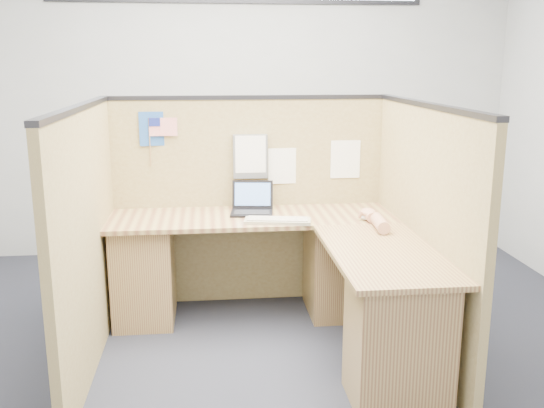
{
  "coord_description": "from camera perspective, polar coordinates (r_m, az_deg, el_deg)",
  "views": [
    {
      "loc": [
        -0.29,
        -3.35,
        1.76
      ],
      "look_at": [
        0.12,
        0.5,
        0.85
      ],
      "focal_mm": 40.0,
      "sensor_mm": 36.0,
      "label": 1
    }
  ],
  "objects": [
    {
      "name": "paper_right",
      "position": [
        4.49,
        6.92,
        4.2
      ],
      "size": [
        0.22,
        0.0,
        0.28
      ],
      "primitive_type": "cube",
      "rotation": [
        0.0,
        0.0,
        0.0
      ],
      "color": "white",
      "rests_on": "cubicle_partitions"
    },
    {
      "name": "laptop",
      "position": [
        4.25,
        -1.97,
        -0.1
      ],
      "size": [
        0.31,
        0.31,
        0.21
      ],
      "rotation": [
        0.0,
        0.0,
        -0.12
      ],
      "color": "black",
      "rests_on": "l_desk"
    },
    {
      "name": "mouse",
      "position": [
        4.09,
        9.03,
        -1.16
      ],
      "size": [
        0.13,
        0.09,
        0.05
      ],
      "primitive_type": "ellipsoid",
      "rotation": [
        0.0,
        0.0,
        -0.1
      ],
      "color": "silver",
      "rests_on": "l_desk"
    },
    {
      "name": "paper_left",
      "position": [
        4.41,
        0.95,
        3.59
      ],
      "size": [
        0.2,
        0.02,
        0.26
      ],
      "primitive_type": "cube",
      "rotation": [
        0.0,
        0.0,
        0.06
      ],
      "color": "white",
      "rests_on": "cubicle_partitions"
    },
    {
      "name": "wall_back",
      "position": [
        5.62,
        -3.16,
        9.55
      ],
      "size": [
        5.0,
        0.0,
        5.0
      ],
      "primitive_type": "plane",
      "rotation": [
        1.57,
        0.0,
        0.0
      ],
      "color": "#A8ABAE",
      "rests_on": "floor"
    },
    {
      "name": "blue_poster",
      "position": [
        4.36,
        -11.22,
        6.95
      ],
      "size": [
        0.18,
        0.02,
        0.24
      ],
      "primitive_type": "cube",
      "rotation": [
        0.0,
        0.0,
        0.1
      ],
      "color": "#224F9D",
      "rests_on": "cubicle_partitions"
    },
    {
      "name": "floor",
      "position": [
        3.79,
        -1.01,
        -14.42
      ],
      "size": [
        5.0,
        5.0,
        0.0
      ],
      "primitive_type": "plane",
      "color": "#21242F",
      "rests_on": "ground"
    },
    {
      "name": "l_desk",
      "position": [
        3.91,
        1.29,
        -7.24
      ],
      "size": [
        1.95,
        1.75,
        0.73
      ],
      "color": "brown",
      "rests_on": "floor"
    },
    {
      "name": "american_flag",
      "position": [
        4.34,
        -10.5,
        6.99
      ],
      "size": [
        0.2,
        0.01,
        0.34
      ],
      "color": "olive",
      "rests_on": "cubicle_partitions"
    },
    {
      "name": "file_holder",
      "position": [
        4.35,
        -2.06,
        4.51
      ],
      "size": [
        0.25,
        0.05,
        0.31
      ],
      "color": "slate",
      "rests_on": "cubicle_partitions"
    },
    {
      "name": "cubicle_partitions",
      "position": [
        3.91,
        -1.61,
        -1.47
      ],
      "size": [
        2.06,
        1.83,
        1.53
      ],
      "color": "olive",
      "rests_on": "floor"
    },
    {
      "name": "wall_front",
      "position": [
        1.19,
        8.5,
        -4.66
      ],
      "size": [
        5.0,
        0.0,
        5.0
      ],
      "primitive_type": "plane",
      "rotation": [
        -1.57,
        0.0,
        0.0
      ],
      "color": "#A8ABAE",
      "rests_on": "floor"
    },
    {
      "name": "keyboard",
      "position": [
        3.98,
        0.53,
        -1.57
      ],
      "size": [
        0.45,
        0.22,
        0.03
      ],
      "rotation": [
        0.0,
        0.0,
        -0.18
      ],
      "color": "gray",
      "rests_on": "l_desk"
    },
    {
      "name": "hand_forearm",
      "position": [
        3.95,
        9.77,
        -1.47
      ],
      "size": [
        0.12,
        0.43,
        0.09
      ],
      "color": "tan",
      "rests_on": "l_desk"
    }
  ]
}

